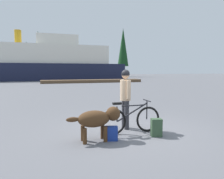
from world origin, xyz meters
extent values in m
plane|color=slate|center=(0.00, 0.00, 0.00)|extent=(160.00, 160.00, 0.00)
torus|color=black|center=(0.48, -0.26, 0.36)|extent=(0.73, 0.06, 0.73)
torus|color=black|center=(-0.56, -0.26, 0.36)|extent=(0.73, 0.06, 0.73)
cube|color=black|center=(0.01, -0.26, 0.78)|extent=(0.67, 0.03, 0.03)
cube|color=black|center=(-0.01, -0.26, 0.60)|extent=(0.90, 0.03, 0.49)
cylinder|color=black|center=(-0.46, -0.26, 0.57)|extent=(0.03, 0.03, 0.42)
cylinder|color=black|center=(0.44, -0.26, 0.62)|extent=(0.03, 0.03, 0.52)
cube|color=black|center=(-0.46, -0.26, 0.86)|extent=(0.24, 0.10, 0.06)
cylinder|color=black|center=(0.44, -0.26, 0.90)|extent=(0.03, 0.44, 0.03)
cube|color=slate|center=(-0.58, -0.26, 0.66)|extent=(0.36, 0.14, 0.02)
cylinder|color=#333338|center=(-0.01, 0.37, 0.43)|extent=(0.14, 0.14, 0.86)
cylinder|color=#333338|center=(-0.01, 0.15, 0.43)|extent=(0.14, 0.14, 0.86)
cylinder|color=#D8B28C|center=(-0.01, 0.26, 1.16)|extent=(0.32, 0.32, 0.61)
cylinder|color=#D8B28C|center=(-0.01, 0.48, 1.20)|extent=(0.09, 0.09, 0.54)
cylinder|color=#D8B28C|center=(-0.01, 0.04, 1.20)|extent=(0.09, 0.09, 0.54)
sphere|color=tan|center=(-0.01, 0.26, 1.63)|extent=(0.23, 0.23, 0.23)
sphere|color=black|center=(-0.01, 0.26, 1.66)|extent=(0.25, 0.25, 0.25)
ellipsoid|color=#472D19|center=(-1.19, -0.58, 0.57)|extent=(0.80, 0.49, 0.41)
sphere|color=#472D19|center=(-0.68, -0.58, 0.66)|extent=(0.37, 0.37, 0.37)
ellipsoid|color=#472D19|center=(-1.71, -0.58, 0.59)|extent=(0.32, 0.12, 0.12)
cylinder|color=#472D19|center=(-0.93, -0.45, 0.19)|extent=(0.10, 0.10, 0.38)
cylinder|color=#472D19|center=(-0.93, -0.71, 0.19)|extent=(0.10, 0.10, 0.38)
cylinder|color=#472D19|center=(-1.44, -0.45, 0.19)|extent=(0.10, 0.10, 0.38)
cylinder|color=#472D19|center=(-1.44, -0.71, 0.19)|extent=(0.10, 0.10, 0.38)
cube|color=#334C33|center=(0.49, -0.72, 0.24)|extent=(0.32, 0.26, 0.48)
cube|color=navy|center=(-0.76, -0.66, 0.18)|extent=(0.36, 0.26, 0.36)
cube|color=brown|center=(4.49, 24.04, 0.20)|extent=(14.17, 2.25, 0.40)
cube|color=#191E38|center=(-2.51, 33.90, 1.43)|extent=(28.98, 7.22, 2.86)
cube|color=silver|center=(-2.51, 33.90, 4.46)|extent=(23.18, 6.06, 3.20)
cube|color=silver|center=(0.39, 33.90, 6.96)|extent=(6.96, 4.33, 1.80)
cylinder|color=#BF8C19|center=(-5.99, 33.90, 7.26)|extent=(1.10, 1.10, 2.40)
cylinder|color=#4C331E|center=(-2.93, 47.80, 1.04)|extent=(0.36, 0.36, 2.08)
cone|color=#1E4C28|center=(-2.93, 47.80, 6.51)|extent=(3.23, 3.23, 8.86)
cylinder|color=#4C331E|center=(18.00, 46.82, 1.40)|extent=(0.46, 0.46, 2.79)
cone|color=#143819|center=(18.00, 46.82, 7.69)|extent=(2.86, 2.86, 9.80)
cylinder|color=#4C331E|center=(-5.95, 55.23, 1.26)|extent=(0.33, 0.33, 2.52)
cone|color=#143819|center=(-5.95, 55.23, 5.89)|extent=(4.28, 4.28, 6.74)
camera|label=1|loc=(-2.38, -5.63, 1.77)|focal=34.13mm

